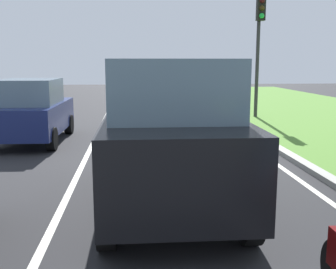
# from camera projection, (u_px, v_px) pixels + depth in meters

# --- Properties ---
(ground_plane) EXTENTS (60.00, 60.00, 0.00)m
(ground_plane) POSITION_uv_depth(u_px,v_px,m) (118.00, 141.00, 11.77)
(ground_plane) COLOR #262628
(lane_line_center) EXTENTS (0.12, 32.00, 0.01)m
(lane_line_center) POSITION_uv_depth(u_px,v_px,m) (94.00, 141.00, 11.71)
(lane_line_center) COLOR silver
(lane_line_center) RESTS_ON ground
(lane_line_right_edge) EXTENTS (0.12, 32.00, 0.01)m
(lane_line_right_edge) POSITION_uv_depth(u_px,v_px,m) (241.00, 139.00, 12.07)
(lane_line_right_edge) COLOR silver
(lane_line_right_edge) RESTS_ON ground
(curb_right) EXTENTS (0.24, 48.00, 0.12)m
(curb_right) POSITION_uv_depth(u_px,v_px,m) (257.00, 137.00, 12.10)
(curb_right) COLOR #9E9B93
(curb_right) RESTS_ON ground
(car_suv_ahead) EXTENTS (1.99, 4.51, 2.28)m
(car_suv_ahead) POSITION_uv_depth(u_px,v_px,m) (169.00, 132.00, 6.31)
(car_suv_ahead) COLOR black
(car_suv_ahead) RESTS_ON ground
(car_hatchback_far) EXTENTS (1.80, 3.74, 1.78)m
(car_hatchback_far) POSITION_uv_depth(u_px,v_px,m) (33.00, 111.00, 11.44)
(car_hatchback_far) COLOR navy
(car_hatchback_far) RESTS_ON ground
(traffic_light_near_right) EXTENTS (0.32, 0.50, 5.01)m
(traffic_light_near_right) POSITION_uv_depth(u_px,v_px,m) (259.00, 33.00, 15.87)
(traffic_light_near_right) COLOR #2D2D2D
(traffic_light_near_right) RESTS_ON ground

